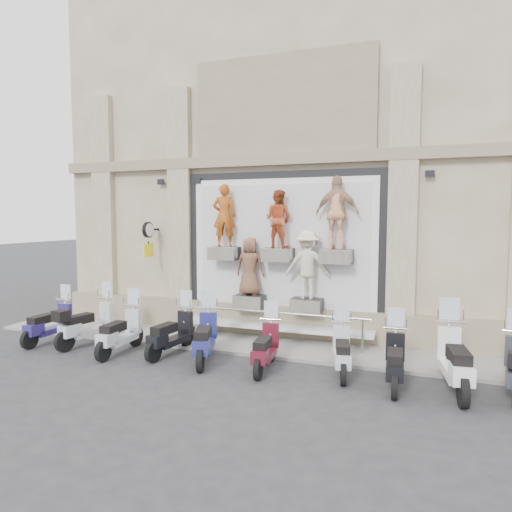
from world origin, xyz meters
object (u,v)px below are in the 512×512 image
at_px(scooter_f, 265,338).
at_px(scooter_g, 342,342).
at_px(scooter_c, 120,323).
at_px(scooter_i, 455,348).
at_px(guard_rail, 271,329).
at_px(scooter_b, 88,315).
at_px(clock_sign_bracket, 149,235).
at_px(scooter_d, 171,324).
at_px(scooter_e, 205,328).
at_px(scooter_a, 49,315).
at_px(scooter_h, 395,350).

height_order(scooter_f, scooter_g, scooter_f).
distance_m(scooter_c, scooter_g, 5.33).
distance_m(scooter_f, scooter_i, 3.78).
height_order(guard_rail, scooter_b, scooter_b).
relative_size(clock_sign_bracket, scooter_d, 0.56).
relative_size(scooter_b, scooter_f, 1.12).
height_order(clock_sign_bracket, scooter_b, clock_sign_bracket).
relative_size(scooter_d, scooter_g, 1.05).
bearing_deg(scooter_e, scooter_b, 158.18).
relative_size(guard_rail, scooter_d, 2.76).
xyz_separation_m(scooter_b, scooter_f, (4.94, -0.27, -0.09)).
relative_size(scooter_c, scooter_d, 1.01).
bearing_deg(scooter_b, clock_sign_bracket, 83.83).
height_order(scooter_a, scooter_g, scooter_a).
distance_m(scooter_a, scooter_h, 8.77).
distance_m(guard_rail, scooter_b, 4.74).
xyz_separation_m(scooter_c, scooter_d, (1.23, 0.33, -0.01)).
relative_size(scooter_a, scooter_b, 0.93).
height_order(scooter_a, scooter_h, scooter_a).
bearing_deg(scooter_b, scooter_i, 9.72).
bearing_deg(scooter_b, scooter_f, 7.87).
relative_size(scooter_f, scooter_h, 0.97).
bearing_deg(scooter_e, scooter_h, -20.07).
xyz_separation_m(guard_rail, scooter_g, (2.06, -1.45, 0.24)).
relative_size(clock_sign_bracket, scooter_f, 0.58).
bearing_deg(clock_sign_bracket, scooter_d, -46.01).
height_order(scooter_b, scooter_e, scooter_b).
height_order(clock_sign_bracket, scooter_i, clock_sign_bracket).
bearing_deg(scooter_f, scooter_a, 173.40).
relative_size(scooter_a, scooter_d, 0.99).
relative_size(clock_sign_bracket, scooter_e, 0.52).
relative_size(scooter_f, scooter_g, 1.00).
bearing_deg(scooter_a, scooter_b, 9.81).
distance_m(clock_sign_bracket, scooter_c, 3.12).
distance_m(scooter_c, scooter_e, 2.23).
relative_size(scooter_c, scooter_g, 1.07).
height_order(scooter_a, scooter_c, scooter_c).
bearing_deg(scooter_e, scooter_d, 149.74).
height_order(clock_sign_bracket, scooter_f, clock_sign_bracket).
height_order(scooter_b, scooter_g, scooter_b).
relative_size(scooter_e, scooter_g, 1.12).
relative_size(scooter_d, scooter_e, 0.94).
distance_m(clock_sign_bracket, scooter_i, 8.62).
height_order(clock_sign_bracket, scooter_e, clock_sign_bracket).
xyz_separation_m(scooter_c, scooter_i, (7.49, 0.14, 0.09)).
bearing_deg(scooter_a, scooter_c, -2.49).
bearing_deg(scooter_i, scooter_a, 172.45).
height_order(scooter_a, scooter_d, scooter_d).
relative_size(scooter_g, scooter_h, 0.97).
bearing_deg(scooter_h, scooter_c, 177.19).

